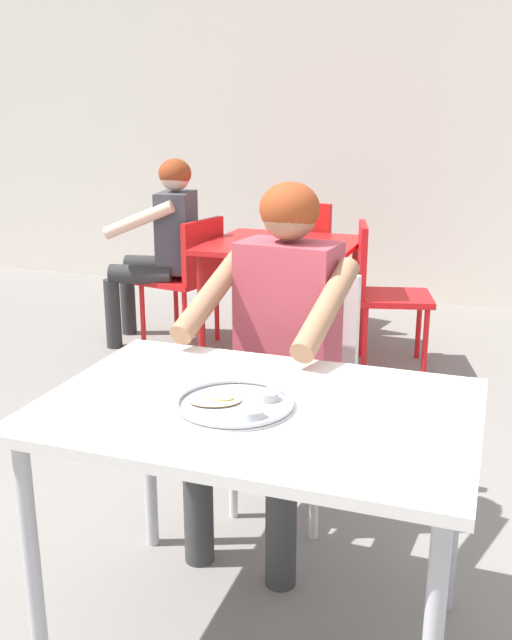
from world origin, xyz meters
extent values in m
cube|color=silver|center=(0.00, 4.05, 1.70)|extent=(12.00, 0.12, 3.40)
cube|color=silver|center=(-0.05, -0.02, 0.72)|extent=(1.13, 0.77, 0.03)
cylinder|color=#B2B2B7|center=(-0.56, -0.34, 0.35)|extent=(0.04, 0.04, 0.70)
cylinder|color=#B2B2B7|center=(-0.56, 0.30, 0.35)|extent=(0.04, 0.04, 0.70)
cylinder|color=#B2B2B7|center=(0.45, 0.30, 0.35)|extent=(0.04, 0.04, 0.70)
cylinder|color=#B7BABF|center=(-0.10, -0.06, 0.74)|extent=(0.31, 0.31, 0.01)
torus|color=#B7BABF|center=(-0.10, -0.06, 0.75)|extent=(0.31, 0.31, 0.01)
cylinder|color=#B2B5BA|center=(-0.03, -0.12, 0.75)|extent=(0.06, 0.06, 0.02)
cylinder|color=maroon|center=(-0.03, -0.12, 0.76)|extent=(0.05, 0.05, 0.01)
cylinder|color=#B2B5BA|center=(-0.03, 0.00, 0.75)|extent=(0.06, 0.06, 0.02)
cylinder|color=#C65119|center=(-0.03, 0.00, 0.76)|extent=(0.05, 0.05, 0.01)
ellipsoid|color=#DBB77A|center=(-0.16, -0.06, 0.75)|extent=(0.16, 0.14, 0.01)
ellipsoid|color=tan|center=(-0.16, -0.05, 0.75)|extent=(0.10, 0.07, 0.01)
cube|color=silver|center=(-0.17, 0.70, 0.45)|extent=(0.44, 0.44, 0.04)
cube|color=silver|center=(-0.15, 0.89, 0.68)|extent=(0.38, 0.07, 0.43)
cylinder|color=silver|center=(-0.03, 0.52, 0.21)|extent=(0.03, 0.03, 0.43)
cylinder|color=silver|center=(-0.35, 0.56, 0.21)|extent=(0.03, 0.03, 0.43)
cylinder|color=silver|center=(0.00, 0.85, 0.21)|extent=(0.03, 0.03, 0.43)
cylinder|color=silver|center=(-0.31, 0.88, 0.21)|extent=(0.03, 0.03, 0.43)
cylinder|color=#383838|center=(-0.06, 0.24, 0.23)|extent=(0.10, 0.10, 0.46)
cylinder|color=#383838|center=(-0.04, 0.44, 0.50)|extent=(0.16, 0.41, 0.12)
cylinder|color=#383838|center=(-0.36, 0.27, 0.23)|extent=(0.10, 0.10, 0.46)
cylinder|color=#383838|center=(-0.34, 0.47, 0.50)|extent=(0.16, 0.41, 0.12)
cube|color=#B23F4C|center=(-0.17, 0.65, 0.77)|extent=(0.36, 0.23, 0.54)
cylinder|color=#996B4C|center=(0.01, 0.45, 0.88)|extent=(0.12, 0.46, 0.25)
cylinder|color=#996B4C|center=(-0.39, 0.49, 0.88)|extent=(0.12, 0.46, 0.25)
sphere|color=#996B4C|center=(-0.17, 0.65, 1.14)|extent=(0.19, 0.19, 0.19)
ellipsoid|color=maroon|center=(-0.17, 0.65, 1.15)|extent=(0.21, 0.20, 0.18)
cube|color=red|center=(-0.74, 2.40, 0.70)|extent=(0.88, 0.86, 0.03)
cylinder|color=#A31414|center=(-1.11, 2.03, 0.34)|extent=(0.04, 0.04, 0.68)
cylinder|color=#A31414|center=(-0.36, 2.03, 0.34)|extent=(0.04, 0.04, 0.68)
cylinder|color=#A31414|center=(-1.11, 2.77, 0.34)|extent=(0.04, 0.04, 0.68)
cylinder|color=#A31414|center=(-0.36, 2.77, 0.34)|extent=(0.04, 0.04, 0.68)
cube|color=red|center=(-1.43, 2.40, 0.43)|extent=(0.50, 0.51, 0.04)
cube|color=red|center=(-1.24, 2.36, 0.64)|extent=(0.12, 0.41, 0.38)
cylinder|color=red|center=(-1.63, 2.26, 0.21)|extent=(0.03, 0.03, 0.42)
cylinder|color=red|center=(-1.56, 2.61, 0.21)|extent=(0.03, 0.03, 0.42)
cylinder|color=red|center=(-1.30, 2.19, 0.21)|extent=(0.03, 0.03, 0.42)
cylinder|color=red|center=(-1.23, 2.54, 0.21)|extent=(0.03, 0.03, 0.42)
cube|color=red|center=(-0.05, 2.43, 0.42)|extent=(0.51, 0.48, 0.04)
cube|color=red|center=(-0.24, 2.38, 0.65)|extent=(0.12, 0.37, 0.42)
cylinder|color=red|center=(0.08, 2.62, 0.20)|extent=(0.03, 0.03, 0.40)
cylinder|color=red|center=(0.16, 2.32, 0.20)|extent=(0.03, 0.03, 0.40)
cylinder|color=red|center=(-0.25, 2.53, 0.20)|extent=(0.03, 0.03, 0.40)
cylinder|color=red|center=(-0.18, 2.24, 0.20)|extent=(0.03, 0.03, 0.40)
cube|color=red|center=(-0.69, 3.11, 0.45)|extent=(0.47, 0.49, 0.04)
cube|color=red|center=(-0.73, 2.92, 0.68)|extent=(0.37, 0.12, 0.43)
cylinder|color=red|center=(-0.80, 3.30, 0.22)|extent=(0.03, 0.03, 0.43)
cylinder|color=red|center=(-0.50, 3.23, 0.22)|extent=(0.03, 0.03, 0.43)
cylinder|color=red|center=(-0.87, 2.98, 0.22)|extent=(0.03, 0.03, 0.43)
cylinder|color=red|center=(-0.57, 2.91, 0.22)|extent=(0.03, 0.03, 0.43)
cylinder|color=#2D2D2D|center=(-1.80, 2.18, 0.23)|extent=(0.10, 0.10, 0.45)
cylinder|color=#2D2D2D|center=(-1.60, 2.22, 0.49)|extent=(0.42, 0.19, 0.12)
cylinder|color=#2D2D2D|center=(-1.86, 2.48, 0.23)|extent=(0.10, 0.10, 0.45)
cylinder|color=#2D2D2D|center=(-1.66, 2.51, 0.49)|extent=(0.42, 0.19, 0.12)
cube|color=#3F3F47|center=(-1.44, 2.40, 0.74)|extent=(0.26, 0.37, 0.50)
cylinder|color=beige|center=(-1.57, 2.17, 0.84)|extent=(0.46, 0.16, 0.25)
cylinder|color=beige|center=(-1.65, 2.57, 0.84)|extent=(0.46, 0.16, 0.25)
sphere|color=beige|center=(-1.44, 2.40, 1.09)|extent=(0.19, 0.19, 0.19)
ellipsoid|color=maroon|center=(-1.44, 2.40, 1.11)|extent=(0.21, 0.20, 0.18)
camera|label=1|loc=(0.50, -1.63, 1.46)|focal=39.57mm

